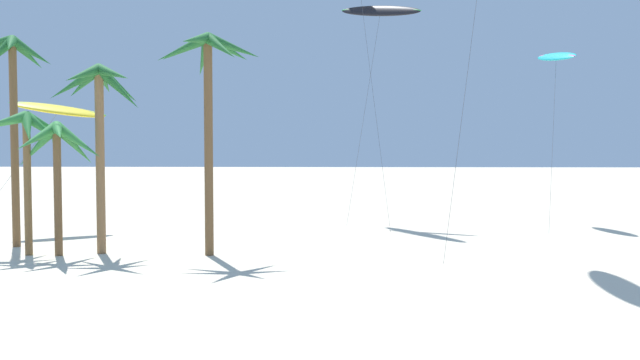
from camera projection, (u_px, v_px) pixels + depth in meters
name	position (u px, v px, depth m)	size (l,w,h in m)	color
palm_tree_0	(57.00, 149.00, 36.32)	(4.58, 4.76, 6.51)	brown
palm_tree_1	(12.00, 77.00, 39.26)	(4.40, 4.36, 11.02)	brown
palm_tree_2	(26.00, 137.00, 36.53)	(3.85, 3.61, 7.01)	brown
palm_tree_3	(207.00, 73.00, 36.31)	(5.13, 4.83, 10.76)	brown
palm_tree_4	(100.00, 100.00, 37.02)	(4.54, 5.24, 9.32)	olive
flying_kite_5	(556.00, 57.00, 50.69)	(3.11, 8.86, 11.80)	#19B2B7
flying_kite_7	(59.00, 110.00, 45.93)	(6.50, 7.15, 8.18)	yellow
flying_kite_9	(380.00, 11.00, 51.32)	(5.64, 4.93, 15.04)	black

